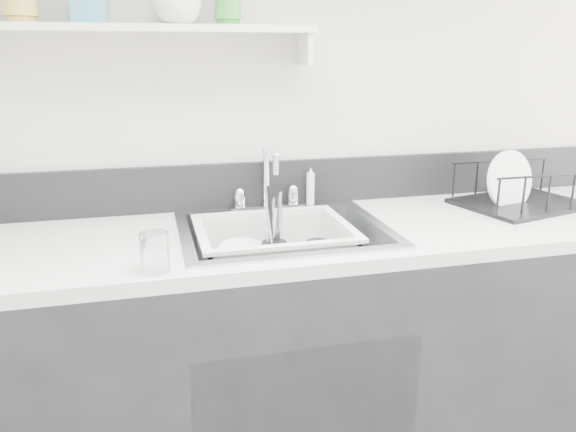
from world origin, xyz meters
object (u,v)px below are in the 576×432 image
object	(u,v)px
wash_tub	(274,253)
sink	(284,257)
counter_run	(284,361)
dish_rack	(522,185)

from	to	relation	value
wash_tub	sink	bearing A→B (deg)	-11.00
counter_run	dish_rack	world-z (taller)	dish_rack
counter_run	sink	bearing A→B (deg)	0.00
sink	dish_rack	xyz separation A→B (m)	(0.89, 0.07, 0.16)
wash_tub	dish_rack	xyz separation A→B (m)	(0.93, 0.07, 0.15)
counter_run	sink	world-z (taller)	sink
sink	dish_rack	world-z (taller)	dish_rack
counter_run	dish_rack	xyz separation A→B (m)	(0.89, 0.07, 0.53)
wash_tub	dish_rack	size ratio (longest dim) A/B	1.13
dish_rack	sink	bearing A→B (deg)	171.04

